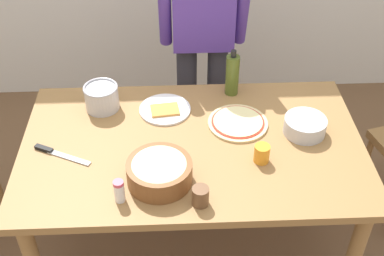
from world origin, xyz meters
TOP-DOWN VIEW (x-y plane):
  - ground at (0.00, 0.00)m, footprint 8.00×8.00m
  - dining_table at (0.00, 0.00)m, footprint 1.60×0.96m
  - person_cook at (0.09, 0.76)m, footprint 0.49×0.25m
  - pizza_raw_on_board at (0.23, 0.13)m, footprint 0.29×0.29m
  - plate_with_slice at (-0.13, 0.25)m, footprint 0.26×0.26m
  - popcorn_bowl at (-0.15, -0.24)m, footprint 0.28×0.28m
  - mixing_bowl_steel at (0.54, 0.05)m, footprint 0.20×0.20m
  - olive_oil_bottle at (0.22, 0.40)m, footprint 0.07×0.07m
  - steel_pot at (-0.44, 0.29)m, footprint 0.17×0.17m
  - cup_orange at (0.30, -0.13)m, footprint 0.07×0.07m
  - cup_small_brown at (0.02, -0.38)m, footprint 0.07×0.07m
  - salt_shaker at (-0.31, -0.34)m, footprint 0.04×0.04m
  - chef_knife at (-0.63, -0.05)m, footprint 0.27×0.15m

SIDE VIEW (x-z plane):
  - ground at x=0.00m, z-range 0.00..0.00m
  - dining_table at x=0.00m, z-range 0.29..1.05m
  - chef_knife at x=-0.63m, z-range 0.76..0.78m
  - plate_with_slice at x=-0.13m, z-range 0.76..0.78m
  - pizza_raw_on_board at x=0.23m, z-range 0.76..0.78m
  - mixing_bowl_steel at x=0.54m, z-range 0.76..0.84m
  - cup_orange at x=0.30m, z-range 0.76..0.84m
  - cup_small_brown at x=0.02m, z-range 0.76..0.84m
  - salt_shaker at x=-0.31m, z-range 0.76..0.87m
  - popcorn_bowl at x=-0.15m, z-range 0.76..0.88m
  - steel_pot at x=-0.44m, z-range 0.76..0.89m
  - olive_oil_bottle at x=0.22m, z-range 0.75..1.00m
  - person_cook at x=0.09m, z-range 0.13..1.75m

